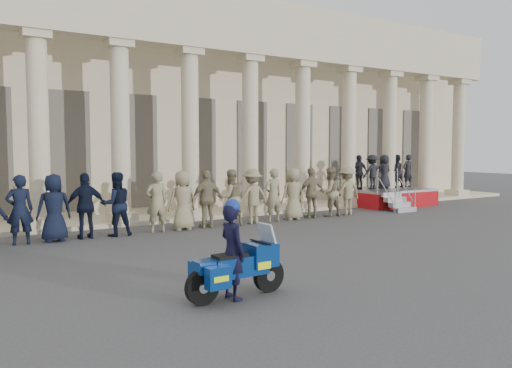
% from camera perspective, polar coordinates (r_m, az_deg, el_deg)
% --- Properties ---
extents(ground, '(90.00, 90.00, 0.00)m').
position_cam_1_polar(ground, '(11.37, 3.38, -9.37)').
color(ground, '#3B3B3E').
rests_on(ground, ground).
extents(building, '(40.00, 12.50, 9.00)m').
position_cam_1_polar(building, '(24.70, -16.88, 8.23)').
color(building, '#C6B694').
rests_on(building, ground).
extents(officer_rank, '(23.62, 0.73, 1.94)m').
position_cam_1_polar(officer_rank, '(15.24, -22.99, -2.57)').
color(officer_rank, black).
rests_on(officer_rank, ground).
extents(reviewing_stand, '(4.00, 3.80, 2.37)m').
position_cam_1_polar(reviewing_stand, '(24.09, 14.47, 0.62)').
color(reviewing_stand, gray).
rests_on(reviewing_stand, ground).
extents(motorcycle, '(2.00, 0.83, 1.28)m').
position_cam_1_polar(motorcycle, '(8.91, -2.10, -9.44)').
color(motorcycle, black).
rests_on(motorcycle, ground).
extents(rider, '(0.43, 0.63, 1.77)m').
position_cam_1_polar(rider, '(8.78, -2.71, -7.47)').
color(rider, black).
rests_on(rider, ground).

